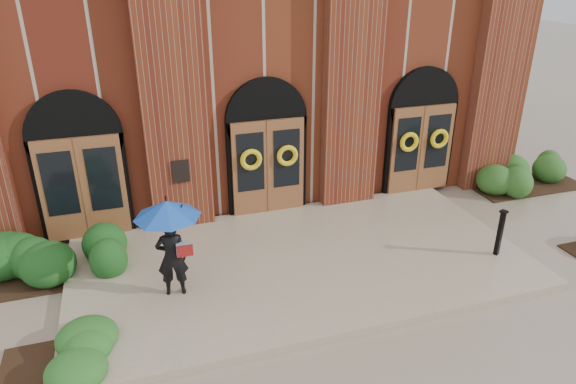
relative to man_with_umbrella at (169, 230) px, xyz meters
name	(u,v)px	position (x,y,z in m)	size (l,w,h in m)	color
ground	(303,267)	(2.82, 0.31, -1.58)	(90.00, 90.00, 0.00)	gray
landing	(300,261)	(2.82, 0.46, -1.50)	(10.00, 5.30, 0.15)	tan
church_building	(219,49)	(2.82, 9.10, 1.92)	(16.20, 12.53, 7.00)	#642A15
man_with_umbrella	(169,230)	(0.00, 0.00, 0.00)	(1.44, 1.44, 2.04)	black
metal_post	(500,232)	(7.12, -0.75, -0.85)	(0.19, 0.19, 1.10)	black
hedge_wall_left	(52,257)	(-2.41, 1.72, -1.14)	(3.38, 1.35, 0.87)	#174416
hedge_wall_right	(528,174)	(10.82, 2.51, -1.17)	(3.16, 1.26, 0.81)	#26501C
hedge_front_left	(46,357)	(-2.28, -1.34, -1.33)	(1.41, 1.21, 0.50)	#24571D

